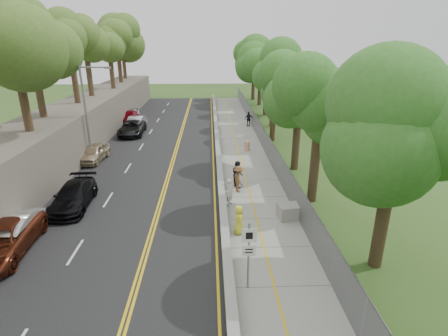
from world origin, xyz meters
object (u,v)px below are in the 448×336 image
signpost (249,249)px  concrete_block (289,212)px  streetlight (88,108)px  construction_barrel (247,146)px  car_2 (1,240)px  car_1 (12,233)px  painter_0 (239,220)px  person_far (249,119)px

signpost → concrete_block: size_ratio=2.45×
streetlight → signpost: size_ratio=2.58×
construction_barrel → car_2: size_ratio=0.16×
streetlight → car_1: (-0.03, -13.27, -3.87)m
car_1 → car_2: 0.77m
concrete_block → painter_0: bearing=-153.0°
painter_0 → person_far: person_far is taller
car_2 → person_far: person_far is taller
concrete_block → person_far: size_ratio=0.71×
signpost → construction_barrel: (1.95, 19.40, -1.47)m
construction_barrel → concrete_block: bearing=-85.3°
person_far → car_1: bearing=48.2°
car_1 → car_2: size_ratio=0.81×
streetlight → signpost: streetlight is taller
concrete_block → painter_0: 3.48m
streetlight → painter_0: streetlight is taller
person_far → construction_barrel: bearing=71.2°
car_2 → painter_0: bearing=4.6°
car_1 → painter_0: painter_0 is taller
painter_0 → car_1: bearing=81.3°
streetlight → car_2: 14.54m
signpost → painter_0: signpost is taller
person_far → car_2: bearing=48.7°
car_2 → painter_0: size_ratio=3.36×
signpost → car_1: bearing=162.0°
streetlight → painter_0: bearing=-47.6°
signpost → person_far: 29.26m
construction_barrel → person_far: bearing=82.9°
streetlight → concrete_block: streetlight is taller
streetlight → construction_barrel: (13.46, 2.38, -4.15)m
streetlight → concrete_block: bearing=-37.1°
car_1 → person_far: size_ratio=2.48×
painter_0 → signpost: bearing=168.2°
concrete_block → painter_0: (-3.08, -1.57, 0.39)m
streetlight → concrete_block: 18.72m
car_1 → painter_0: bearing=3.9°
signpost → person_far: size_ratio=1.74×
signpost → construction_barrel: bearing=84.3°
streetlight → construction_barrel: 14.29m
painter_0 → person_far: 24.83m
streetlight → signpost: 20.72m
construction_barrel → painter_0: 15.08m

